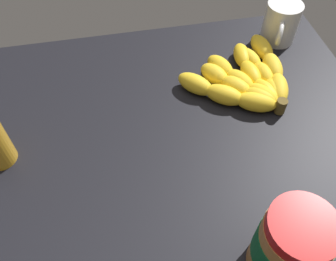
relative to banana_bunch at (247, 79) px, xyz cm
name	(u,v)px	position (x,y,z in cm)	size (l,w,h in cm)	color
ground_plane	(183,166)	(16.60, 15.28, -3.55)	(77.50, 75.44, 3.51)	black
banana_bunch	(247,79)	(0.00, 0.00, 0.00)	(23.10, 22.54, 3.70)	yellow
peanut_butter_jar	(290,246)	(7.42, 34.68, 4.72)	(8.93, 8.93, 13.28)	#B27238
coffee_mug	(281,23)	(-11.78, -13.03, 2.68)	(7.69, 10.71, 8.90)	silver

